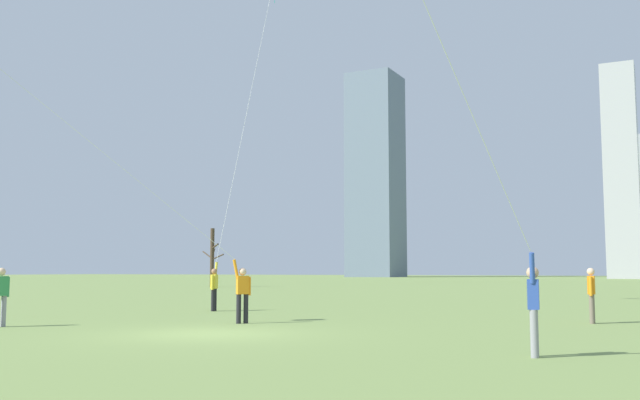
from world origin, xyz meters
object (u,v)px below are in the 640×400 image
object	(u,v)px
kite_flyer_foreground_left_yellow	(504,231)
kite_flyer_far_back_purple	(201,255)
kite_flyer_midfield_left_teal	(226,224)
bystander_strolling_midfield	(591,292)
bare_tree_leftmost	(212,257)
bystander_far_off_by_trees	(1,294)

from	to	relation	value
kite_flyer_foreground_left_yellow	kite_flyer_far_back_purple	world-z (taller)	kite_flyer_foreground_left_yellow
kite_flyer_midfield_left_teal	kite_flyer_foreground_left_yellow	distance (m)	17.46
bystander_strolling_midfield	bare_tree_leftmost	size ratio (longest dim) A/B	0.30
kite_flyer_midfield_left_teal	bystander_strolling_midfield	distance (m)	13.90
kite_flyer_midfield_left_teal	bystander_far_off_by_trees	bearing A→B (deg)	-94.81
bystander_strolling_midfield	bare_tree_leftmost	xyz separation A→B (m)	(-36.76, 32.87, 1.90)
bare_tree_leftmost	bystander_strolling_midfield	bearing A→B (deg)	-41.81
kite_flyer_midfield_left_teal	kite_flyer_foreground_left_yellow	size ratio (longest dim) A/B	1.48
bystander_strolling_midfield	bare_tree_leftmost	world-z (taller)	bare_tree_leftmost
kite_flyer_foreground_left_yellow	kite_flyer_far_back_purple	xyz separation A→B (m)	(-9.74, 4.73, -0.22)
kite_flyer_foreground_left_yellow	bare_tree_leftmost	world-z (taller)	kite_flyer_foreground_left_yellow
kite_flyer_far_back_purple	bystander_strolling_midfield	distance (m)	11.48
kite_flyer_foreground_left_yellow	bystander_strolling_midfield	world-z (taller)	kite_flyer_foreground_left_yellow
bare_tree_leftmost	kite_flyer_midfield_left_teal	bearing A→B (deg)	-53.95
kite_flyer_midfield_left_teal	kite_flyer_far_back_purple	distance (m)	7.55
kite_flyer_midfield_left_teal	bystander_strolling_midfield	bearing A→B (deg)	-4.62
bare_tree_leftmost	kite_flyer_far_back_purple	bearing A→B (deg)	-55.12
bare_tree_leftmost	bystander_far_off_by_trees	bearing A→B (deg)	-61.76
kite_flyer_foreground_left_yellow	bystander_strolling_midfield	size ratio (longest dim) A/B	6.92
bystander_far_off_by_trees	bystander_strolling_midfield	bearing A→B (deg)	30.90
bystander_far_off_by_trees	kite_flyer_midfield_left_teal	bearing A→B (deg)	85.19
kite_flyer_midfield_left_teal	kite_flyer_foreground_left_yellow	world-z (taller)	kite_flyer_midfield_left_teal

